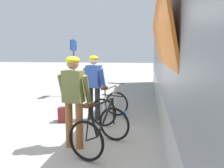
{
  "coord_description": "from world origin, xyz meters",
  "views": [
    {
      "loc": [
        1.41,
        -3.86,
        1.81
      ],
      "look_at": [
        0.51,
        1.59,
        1.05
      ],
      "focal_mm": 35.46,
      "sensor_mm": 36.0,
      "label": 1
    }
  ],
  "objects_px": {
    "cyclist_near_in_olive": "(74,94)",
    "water_bottle_near_the_bikes": "(125,115)",
    "bicycle_far_white": "(110,106)",
    "bicycle_near_black": "(101,129)",
    "backpack_on_platform": "(64,115)",
    "cyclist_far_in_blue": "(94,82)",
    "platform_sign_post": "(74,58)"
  },
  "relations": [
    {
      "from": "cyclist_near_in_olive",
      "to": "water_bottle_near_the_bikes",
      "type": "distance_m",
      "value": 2.44
    },
    {
      "from": "bicycle_far_white",
      "to": "water_bottle_near_the_bikes",
      "type": "height_order",
      "value": "bicycle_far_white"
    },
    {
      "from": "bicycle_near_black",
      "to": "backpack_on_platform",
      "type": "bearing_deg",
      "value": 131.86
    },
    {
      "from": "backpack_on_platform",
      "to": "water_bottle_near_the_bikes",
      "type": "bearing_deg",
      "value": 10.35
    },
    {
      "from": "cyclist_far_in_blue",
      "to": "bicycle_near_black",
      "type": "bearing_deg",
      "value": -72.11
    },
    {
      "from": "bicycle_near_black",
      "to": "water_bottle_near_the_bikes",
      "type": "height_order",
      "value": "bicycle_near_black"
    },
    {
      "from": "cyclist_near_in_olive",
      "to": "bicycle_far_white",
      "type": "bearing_deg",
      "value": 78.12
    },
    {
      "from": "cyclist_near_in_olive",
      "to": "backpack_on_platform",
      "type": "distance_m",
      "value": 1.89
    },
    {
      "from": "cyclist_far_in_blue",
      "to": "platform_sign_post",
      "type": "xyz_separation_m",
      "value": [
        -1.66,
        3.19,
        0.57
      ]
    },
    {
      "from": "cyclist_far_in_blue",
      "to": "bicycle_near_black",
      "type": "relative_size",
      "value": 1.42
    },
    {
      "from": "water_bottle_near_the_bikes",
      "to": "platform_sign_post",
      "type": "height_order",
      "value": "platform_sign_post"
    },
    {
      "from": "platform_sign_post",
      "to": "backpack_on_platform",
      "type": "bearing_deg",
      "value": -75.47
    },
    {
      "from": "cyclist_far_in_blue",
      "to": "bicycle_far_white",
      "type": "height_order",
      "value": "cyclist_far_in_blue"
    },
    {
      "from": "bicycle_near_black",
      "to": "bicycle_far_white",
      "type": "height_order",
      "value": "same"
    },
    {
      "from": "water_bottle_near_the_bikes",
      "to": "cyclist_near_in_olive",
      "type": "bearing_deg",
      "value": -109.73
    },
    {
      "from": "cyclist_far_in_blue",
      "to": "bicycle_near_black",
      "type": "distance_m",
      "value": 2.07
    },
    {
      "from": "backpack_on_platform",
      "to": "cyclist_near_in_olive",
      "type": "bearing_deg",
      "value": -72.81
    },
    {
      "from": "backpack_on_platform",
      "to": "platform_sign_post",
      "type": "height_order",
      "value": "platform_sign_post"
    },
    {
      "from": "bicycle_far_white",
      "to": "cyclist_far_in_blue",
      "type": "bearing_deg",
      "value": 176.07
    },
    {
      "from": "cyclist_near_in_olive",
      "to": "cyclist_far_in_blue",
      "type": "xyz_separation_m",
      "value": [
        -0.07,
        1.85,
        0.0
      ]
    },
    {
      "from": "cyclist_near_in_olive",
      "to": "platform_sign_post",
      "type": "height_order",
      "value": "platform_sign_post"
    },
    {
      "from": "cyclist_far_in_blue",
      "to": "bicycle_far_white",
      "type": "distance_m",
      "value": 0.8
    },
    {
      "from": "bicycle_far_white",
      "to": "water_bottle_near_the_bikes",
      "type": "xyz_separation_m",
      "value": [
        0.37,
        0.29,
        -0.3
      ]
    },
    {
      "from": "bicycle_far_white",
      "to": "cyclist_near_in_olive",
      "type": "bearing_deg",
      "value": -101.88
    },
    {
      "from": "cyclist_far_in_blue",
      "to": "water_bottle_near_the_bikes",
      "type": "bearing_deg",
      "value": 17.29
    },
    {
      "from": "cyclist_near_in_olive",
      "to": "bicycle_near_black",
      "type": "relative_size",
      "value": 1.42
    },
    {
      "from": "cyclist_far_in_blue",
      "to": "water_bottle_near_the_bikes",
      "type": "xyz_separation_m",
      "value": [
        0.83,
        0.26,
        -0.95
      ]
    },
    {
      "from": "bicycle_near_black",
      "to": "water_bottle_near_the_bikes",
      "type": "distance_m",
      "value": 2.16
    },
    {
      "from": "cyclist_near_in_olive",
      "to": "bicycle_near_black",
      "type": "height_order",
      "value": "cyclist_near_in_olive"
    },
    {
      "from": "cyclist_near_in_olive",
      "to": "cyclist_far_in_blue",
      "type": "relative_size",
      "value": 1.0
    },
    {
      "from": "water_bottle_near_the_bikes",
      "to": "bicycle_near_black",
      "type": "bearing_deg",
      "value": -96.04
    },
    {
      "from": "water_bottle_near_the_bikes",
      "to": "bicycle_far_white",
      "type": "bearing_deg",
      "value": -142.25
    }
  ]
}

